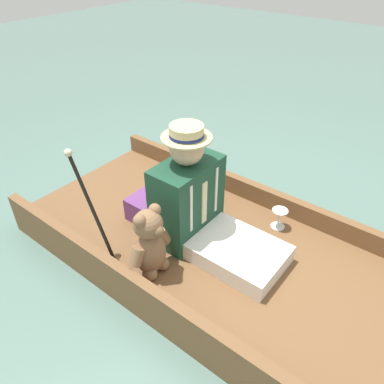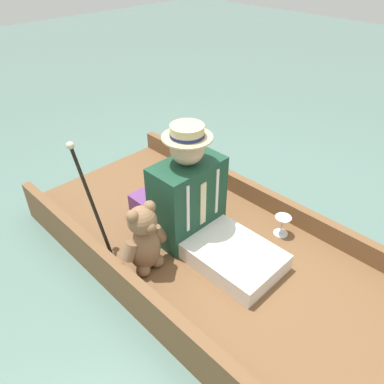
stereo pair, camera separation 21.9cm
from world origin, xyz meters
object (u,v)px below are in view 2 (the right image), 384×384
Objects in this scene: teddy_bear at (144,240)px; walking_cane at (88,193)px; wine_glass at (283,222)px; seated_person at (199,207)px.

teddy_bear is 0.41m from walking_cane.
teddy_bear reaches higher than wine_glass.
seated_person reaches higher than teddy_bear.
seated_person is at bearing 172.24° from teddy_bear.
seated_person is 0.38m from teddy_bear.
teddy_bear is at bearing 108.23° from walking_cane.
wine_glass is at bearing 154.18° from teddy_bear.
teddy_bear is (0.38, -0.05, -0.05)m from seated_person.
walking_cane is at bearing -45.38° from seated_person.
wine_glass is 0.20× the size of walking_cane.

